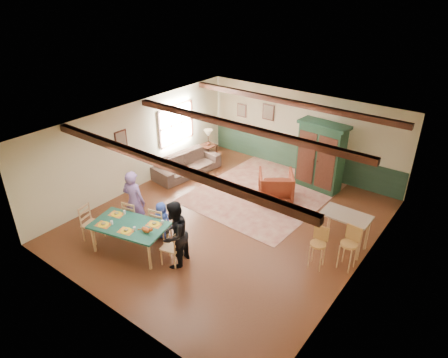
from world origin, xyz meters
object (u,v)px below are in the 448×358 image
Objects in this scene: dining_chair_far_left at (134,216)px; sofa at (187,164)px; dining_table at (131,238)px; dining_chair_far_right at (160,223)px; armoire at (321,156)px; table_lamp at (208,137)px; counter_table at (344,231)px; end_table at (208,153)px; bar_stool_right at (348,249)px; bar_stool_left at (317,249)px; dining_chair_end_left at (92,224)px; person_man at (134,202)px; cat at (146,229)px; armchair at (276,186)px; person_woman at (174,235)px; dining_chair_end_right at (172,246)px; person_child at (162,220)px.

sofa is (-1.16, 3.32, -0.13)m from dining_chair_far_left.
dining_chair_far_right is (0.22, 0.79, 0.10)m from dining_table.
armoire is at bearing -131.77° from dining_chair_far_left.
sofa is (-1.93, 3.14, -0.13)m from dining_chair_far_right.
counter_table is (5.81, -1.95, -0.42)m from table_lamp.
bar_stool_right is (6.19, -2.64, 0.22)m from end_table.
dining_table is 1.69× the size of bar_stool_right.
dining_chair_far_left is at bearing -153.07° from sofa.
bar_stool_left is (3.62, 1.37, 0.04)m from dining_chair_far_right.
end_table is (-0.68, 5.43, -0.17)m from dining_chair_end_left.
person_man reaches higher than cat.
dining_table is 5.49m from table_lamp.
cat is 0.36× the size of armchair.
cat is 4.60m from bar_stool_right.
person_man is at bearing -90.00° from dining_chair_far_left.
dining_chair_far_left is 1.00× the size of dining_chair_end_left.
table_lamp is at bearing 161.48° from counter_table.
dining_chair_far_left is 0.93× the size of bar_stool_left.
dining_table is 1.58× the size of counter_table.
counter_table is (5.74, -0.71, 0.13)m from sofa.
armoire reaches higher than bar_stool_left.
dining_chair_far_left is 5.81m from armoire.
dining_chair_end_left is (-0.56, -0.87, 0.00)m from dining_chair_far_left.
armoire is at bearing -42.44° from dining_chair_end_left.
bar_stool_right is at bearing 26.79° from bar_stool_left.
counter_table is at bearing 122.74° from person_woman.
dining_chair_end_right is 0.94× the size of armchair.
table_lamp is at bearing -162.80° from dining_chair_end_right.
dining_chair_far_right is at bearing 100.37° from cat.
dining_table is at bearing -157.79° from bar_stool_left.
dining_chair_far_left is 1.00× the size of dining_chair_far_right.
armchair is 0.95× the size of bar_stool_right.
person_woman is 3.96m from armchair.
armoire is (1.97, 4.90, 0.60)m from dining_chair_far_right.
counter_table is at bearing -164.47° from person_man.
table_lamp is 0.55× the size of bar_stool_left.
dining_chair_far_left is at bearing 25.03° from armchair.
dining_chair_end_right is 3.98m from armchair.
bar_stool_left is (3.84, 2.15, 0.13)m from dining_table.
person_woman is at bearing 8.13° from cat.
bar_stool_right reaches higher than dining_table.
person_child reaches higher than dining_chair_end_right.
bar_stool_left reaches higher than dining_table.
dining_chair_far_right is 3.87m from bar_stool_left.
sofa is at bearing -86.34° from end_table.
sofa is 1.36m from table_lamp.
dining_chair_far_left is 0.39m from person_man.
table_lamp reaches higher than bar_stool_left.
dining_chair_far_left is 5.27m from counter_table.
dining_chair_far_left is 4.17m from armchair.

